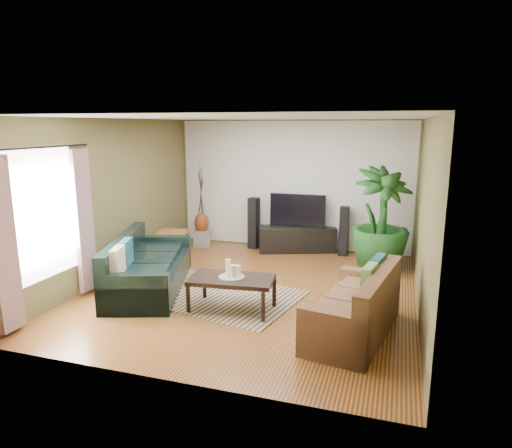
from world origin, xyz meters
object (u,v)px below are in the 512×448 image
at_px(tv_stand, 297,239).
at_px(television, 298,211).
at_px(sofa_left, 150,263).
at_px(speaker_right, 344,231).
at_px(side_table, 172,245).
at_px(coffee_table, 232,294).
at_px(pedestal, 202,238).
at_px(potted_plant, 380,219).
at_px(sofa_right, 353,302).
at_px(vase, 202,223).
at_px(speaker_left, 254,223).

bearing_deg(tv_stand, television, 0.00).
xyz_separation_m(sofa_left, speaker_right, (2.74, 2.87, 0.07)).
relative_size(tv_stand, side_table, 2.81).
distance_m(coffee_table, pedestal, 3.61).
relative_size(tv_stand, television, 1.36).
height_order(tv_stand, television, television).
bearing_deg(sofa_left, pedestal, -12.15).
height_order(tv_stand, potted_plant, potted_plant).
height_order(potted_plant, pedestal, potted_plant).
distance_m(sofa_right, speaker_right, 3.62).
bearing_deg(tv_stand, vase, 166.03).
height_order(speaker_left, vase, speaker_left).
relative_size(sofa_left, sofa_right, 1.32).
relative_size(pedestal, side_table, 0.63).
height_order(speaker_right, vase, speaker_right).
bearing_deg(side_table, speaker_right, 22.39).
distance_m(sofa_right, television, 3.91).
bearing_deg(sofa_left, potted_plant, -76.80).
bearing_deg(coffee_table, television, 79.85).
distance_m(speaker_right, potted_plant, 1.13).
xyz_separation_m(coffee_table, tv_stand, (0.21, 3.31, 0.02)).
bearing_deg(tv_stand, sofa_right, -86.80).
bearing_deg(tv_stand, sofa_left, -141.54).
bearing_deg(coffee_table, sofa_left, 158.06).
relative_size(tv_stand, potted_plant, 0.84).
relative_size(sofa_left, speaker_right, 2.35).
relative_size(television, potted_plant, 0.62).
bearing_deg(tv_stand, speaker_left, 161.53).
bearing_deg(sofa_left, tv_stand, -50.08).
bearing_deg(vase, side_table, -97.23).
height_order(tv_stand, speaker_left, speaker_left).
height_order(coffee_table, speaker_left, speaker_left).
relative_size(sofa_left, coffee_table, 1.99).
height_order(sofa_right, coffee_table, sofa_right).
height_order(sofa_left, coffee_table, sofa_left).
distance_m(tv_stand, pedestal, 2.08).
bearing_deg(vase, tv_stand, 5.77).
bearing_deg(speaker_left, speaker_right, 7.72).
xyz_separation_m(pedestal, vase, (0.00, 0.00, 0.34)).
height_order(speaker_right, potted_plant, potted_plant).
xyz_separation_m(sofa_right, pedestal, (-3.58, 3.37, -0.25)).
height_order(sofa_left, potted_plant, potted_plant).
distance_m(coffee_table, speaker_left, 3.38).
bearing_deg(side_table, speaker_left, 45.45).
bearing_deg(television, speaker_left, -178.73).
distance_m(sofa_right, pedestal, 4.92).
distance_m(speaker_right, side_table, 3.43).
xyz_separation_m(speaker_left, pedestal, (-1.13, -0.19, -0.37)).
distance_m(sofa_left, speaker_right, 3.97).
bearing_deg(potted_plant, speaker_right, 133.76).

